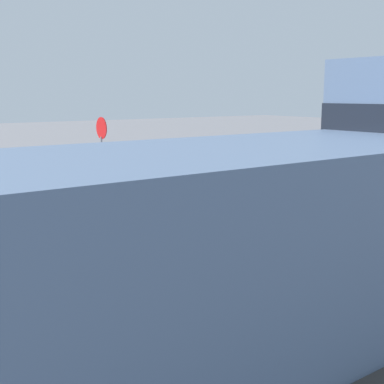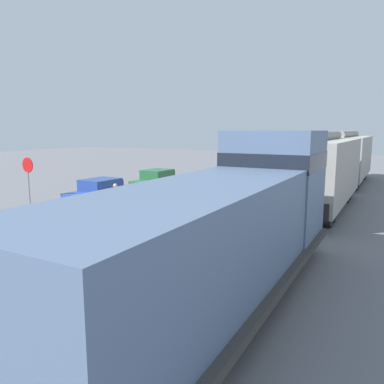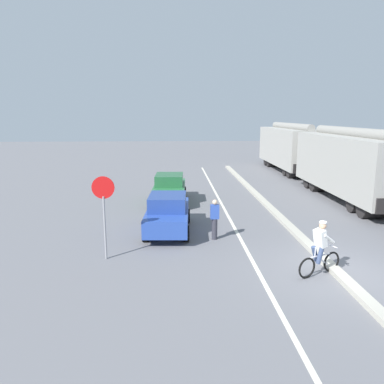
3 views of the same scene
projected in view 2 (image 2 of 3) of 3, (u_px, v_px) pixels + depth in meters
The scene contains 11 objects.
ground_plane at pixel (129, 243), 14.08m from camera, with size 120.00×120.00×0.00m, color slate.
median_curb at pixel (202, 211), 19.26m from camera, with size 0.36×36.00×0.16m, color #B2AD9E.
lane_stripe at pixel (163, 208), 20.41m from camera, with size 0.14×36.00×0.01m, color silver.
locomotive at pixel (231, 227), 9.40m from camera, with size 3.10×11.61×4.20m.
hopper_car_lead at pixel (321, 171), 19.87m from camera, with size 2.90×10.60×4.18m.
hopper_car_middle at pixel (347, 157), 29.90m from camera, with size 2.90×10.60×4.18m.
parked_car_blue at pixel (102, 193), 20.32m from camera, with size 1.99×4.28×1.62m.
parked_car_green at pixel (159, 181), 25.03m from camera, with size 1.96×4.26×1.62m.
cyclist at pixel (113, 222), 14.06m from camera, with size 1.57×0.81×1.71m.
stop_sign at pixel (28, 175), 18.55m from camera, with size 0.76×0.08×2.88m.
pedestrian_by_cars at pixel (116, 199), 18.48m from camera, with size 0.34×0.22×1.62m.
Camera 2 is at (8.61, -10.76, 4.22)m, focal length 35.00 mm.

